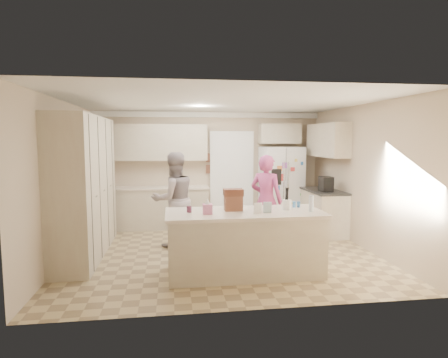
{
  "coord_description": "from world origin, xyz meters",
  "views": [
    {
      "loc": [
        -0.83,
        -6.36,
        1.96
      ],
      "look_at": [
        0.1,
        0.35,
        1.25
      ],
      "focal_mm": 30.0,
      "sensor_mm": 36.0,
      "label": 1
    }
  ],
  "objects": [
    {
      "name": "fridge_magnets",
      "position": [
        1.65,
        1.57,
        0.9
      ],
      "size": [
        0.76,
        0.02,
        1.44
      ],
      "primitive_type": null,
      "color": "tan",
      "rests_on": "refrigerator"
    },
    {
      "name": "pantry_bank",
      "position": [
        -2.3,
        0.2,
        1.18
      ],
      "size": [
        0.6,
        2.6,
        2.35
      ],
      "primitive_type": "cube",
      "color": "beige",
      "rests_on": "floor"
    },
    {
      "name": "dollhouse_roof",
      "position": [
        0.05,
        -1.0,
        1.2
      ],
      "size": [
        0.28,
        0.2,
        0.1
      ],
      "primitive_type": "cube",
      "color": "#592D1E",
      "rests_on": "dollhouse_body"
    },
    {
      "name": "right_base_cab",
      "position": [
        2.3,
        1.0,
        0.44
      ],
      "size": [
        0.6,
        1.2,
        0.88
      ],
      "primitive_type": "cube",
      "color": "beige",
      "rests_on": "floor"
    },
    {
      "name": "teen_girl",
      "position": [
        0.88,
        0.28,
        0.85
      ],
      "size": [
        0.74,
        0.7,
        1.69
      ],
      "primitive_type": "imported",
      "rotation": [
        0.0,
        0.0,
        2.49
      ],
      "color": "#C3426C",
      "rests_on": "floor"
    },
    {
      "name": "island_base",
      "position": [
        0.2,
        -1.1,
        0.44
      ],
      "size": [
        2.2,
        0.9,
        0.88
      ],
      "primitive_type": "cube",
      "color": "beige",
      "rests_on": "floor"
    },
    {
      "name": "fridge_seam",
      "position": [
        1.65,
        1.58,
        0.9
      ],
      "size": [
        0.02,
        0.02,
        1.78
      ],
      "primitive_type": "cube",
      "color": "gray",
      "rests_on": "refrigerator"
    },
    {
      "name": "fridge_handle_r",
      "position": [
        1.7,
        1.57,
        1.05
      ],
      "size": [
        0.02,
        0.02,
        0.85
      ],
      "primitive_type": "cylinder",
      "color": "silver",
      "rests_on": "refrigerator"
    },
    {
      "name": "island_top",
      "position": [
        0.2,
        -1.1,
        0.9
      ],
      "size": [
        2.28,
        0.96,
        0.05
      ],
      "primitive_type": "cube",
      "color": "beige",
      "rests_on": "island_base"
    },
    {
      "name": "tissue_box",
      "position": [
        -0.35,
        -1.2,
        1.0
      ],
      "size": [
        0.13,
        0.13,
        0.14
      ],
      "primitive_type": "cube",
      "color": "pink",
      "rests_on": "island_top"
    },
    {
      "name": "jam_jar",
      "position": [
        -0.6,
        -1.05,
        0.97
      ],
      "size": [
        0.07,
        0.07,
        0.09
      ],
      "primitive_type": "cylinder",
      "color": "#59263F",
      "rests_on": "island_top"
    },
    {
      "name": "back_countertop",
      "position": [
        -1.15,
        1.99,
        0.9
      ],
      "size": [
        2.24,
        0.63,
        0.04
      ],
      "primitive_type": "cube",
      "color": "beige",
      "rests_on": "back_base_cab"
    },
    {
      "name": "greeting_card_a",
      "position": [
        0.35,
        -1.3,
        1.01
      ],
      "size": [
        0.12,
        0.06,
        0.16
      ],
      "primitive_type": "cube",
      "rotation": [
        0.15,
        0.0,
        0.2
      ],
      "color": "white",
      "rests_on": "island_top"
    },
    {
      "name": "coffee_maker",
      "position": [
        2.25,
        0.8,
        1.07
      ],
      "size": [
        0.22,
        0.28,
        0.3
      ],
      "primitive_type": "cube",
      "color": "black",
      "rests_on": "right_countertop"
    },
    {
      "name": "wall_right",
      "position": [
        2.61,
        0.0,
        1.3
      ],
      "size": [
        0.02,
        4.6,
        2.6
      ],
      "primitive_type": "cube",
      "color": "#C2AE91",
      "rests_on": "ground"
    },
    {
      "name": "dollhouse_body",
      "position": [
        0.05,
        -1.0,
        1.04
      ],
      "size": [
        0.26,
        0.18,
        0.22
      ],
      "primitive_type": "cube",
      "color": "brown",
      "rests_on": "island_top"
    },
    {
      "name": "ceiling",
      "position": [
        0.0,
        0.0,
        2.61
      ],
      "size": [
        5.2,
        4.6,
        0.02
      ],
      "primitive_type": "cube",
      "color": "white",
      "rests_on": "wall_back"
    },
    {
      "name": "utensil_crock",
      "position": [
        0.85,
        -1.05,
        1.0
      ],
      "size": [
        0.13,
        0.13,
        0.15
      ],
      "primitive_type": "cylinder",
      "color": "white",
      "rests_on": "island_top"
    },
    {
      "name": "wall_left",
      "position": [
        -2.61,
        0.0,
        1.3
      ],
      "size": [
        0.02,
        4.6,
        2.6
      ],
      "primitive_type": "cube",
      "color": "#C2AE91",
      "rests_on": "ground"
    },
    {
      "name": "right_countertop",
      "position": [
        2.29,
        1.0,
        0.9
      ],
      "size": [
        0.63,
        1.24,
        0.04
      ],
      "primitive_type": "cube",
      "color": "#2D2B28",
      "rests_on": "right_base_cab"
    },
    {
      "name": "doorway_opening",
      "position": [
        0.55,
        2.28,
        1.05
      ],
      "size": [
        0.9,
        0.06,
        2.1
      ],
      "primitive_type": "cube",
      "color": "black",
      "rests_on": "floor"
    },
    {
      "name": "right_upper_cab",
      "position": [
        2.43,
        1.2,
        1.95
      ],
      "size": [
        0.35,
        1.5,
        0.7
      ],
      "primitive_type": "cube",
      "color": "beige",
      "rests_on": "wall_right"
    },
    {
      "name": "wall_frame_lower",
      "position": [
        0.02,
        2.27,
        1.28
      ],
      "size": [
        0.15,
        0.02,
        0.2
      ],
      "primitive_type": "cube",
      "color": "brown",
      "rests_on": "wall_back"
    },
    {
      "name": "back_base_cab",
      "position": [
        -1.15,
        2.0,
        0.44
      ],
      "size": [
        2.2,
        0.6,
        0.88
      ],
      "primitive_type": "cube",
      "color": "beige",
      "rests_on": "floor"
    },
    {
      "name": "wall_back",
      "position": [
        0.0,
        2.31,
        1.3
      ],
      "size": [
        5.2,
        0.02,
        2.6
      ],
      "primitive_type": "cube",
      "color": "#C2AE91",
      "rests_on": "ground"
    },
    {
      "name": "fridge_dispenser",
      "position": [
        1.43,
        1.57,
        1.15
      ],
      "size": [
        0.22,
        0.03,
        0.35
      ],
      "primitive_type": "cube",
      "color": "black",
      "rests_on": "refrigerator"
    },
    {
      "name": "over_fridge_cab",
      "position": [
        1.65,
        2.12,
        2.1
      ],
      "size": [
        0.95,
        0.35,
        0.45
      ],
      "primitive_type": "cube",
      "color": "beige",
      "rests_on": "wall_back"
    },
    {
      "name": "teen_boy",
      "position": [
        -0.81,
        0.5,
        0.87
      ],
      "size": [
        1.02,
        0.91,
        1.74
      ],
      "primitive_type": "imported",
      "rotation": [
        0.0,
        0.0,
        3.5
      ],
      "color": "#9B9693",
      "rests_on": "floor"
    },
    {
      "name": "water_bottle",
      "position": [
        1.15,
        -1.25,
        1.04
      ],
      "size": [
        0.07,
        0.07,
        0.24
      ],
      "primitive_type": "cylinder",
      "color": "silver",
      "rests_on": "island_top"
    },
    {
      "name": "tissue_plume",
      "position": [
        -0.35,
        -1.2,
        1.1
      ],
      "size": [
        0.08,
        0.08,
        0.08
      ],
      "primitive_type": "cone",
      "color": "white",
      "rests_on": "tissue_box"
    },
    {
      "name": "shaker_pepper",
      "position": [
        1.09,
        -0.88,
        0.97
      ],
      "size": [
        0.05,
        0.05,
        0.09
      ],
      "primitive_type": "cylinder",
      "color": "teal",
      "rests_on": "island_top"
    },
    {
      "name": "crown_back",
      "position": [
        0.0,
        2.26,
        2.53
      ],
      "size": [
        5.2,
        0.08,
        0.12
      ],
      "primitive_type": "cube",
      "color": "white",
      "rests_on": "wall_back"
    },
    {
      "name": "greeting_card_b",
      "position": [
        0.5,
        -1.25,
        1.01
      ],
      "size": [
        0.12,
        0.05,
        0.16
      ],
      "primitive_type": "cube",
      "rotation": [
        0.15,
        0.0,
        -0.1
      ],
      "color": "silver",
      "rests_on": "island_top"
    },
    {
      "name": "shaker_salt",
      "position": [
        1.02,
        -0.88,
        0.97
      ],
      "size": [
        0.05,
        0.05,
        0.09
      ],
      "primitive_type": "cylinder",
      "color": "teal",
      "rests_on": "island_top"
    },
    {
      "name": "wall_frame_upper",
      "position": [
        0.02,
        2.27,
        1.55
      ],
      "size": [
        0.15,
        0.02,
        0.2
      ],
      "primitive_type": "cube",
      "color": "brown",
      "rests_on": "wall_back"
    },
    {
      "name": "refrigerator",
      "position": [
        1.65,
        1.94,
        0.9
      ],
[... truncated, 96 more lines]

